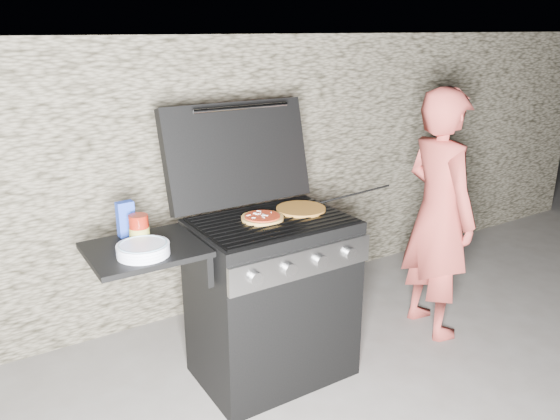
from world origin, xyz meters
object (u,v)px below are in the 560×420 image
pizza_topped (262,217)px  sauce_jar (139,229)px  gas_grill (231,311)px  person (439,215)px

pizza_topped → sauce_jar: (-0.63, 0.04, 0.05)m
gas_grill → sauce_jar: bearing=172.6°
gas_grill → person: (1.36, -0.11, 0.31)m
gas_grill → sauce_jar: 0.67m
sauce_jar → person: bearing=-5.4°
gas_grill → sauce_jar: size_ratio=9.82×
pizza_topped → person: (1.16, -0.13, -0.16)m
gas_grill → pizza_topped: size_ratio=6.20×
gas_grill → sauce_jar: sauce_jar is taller
gas_grill → person: size_ratio=0.88×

